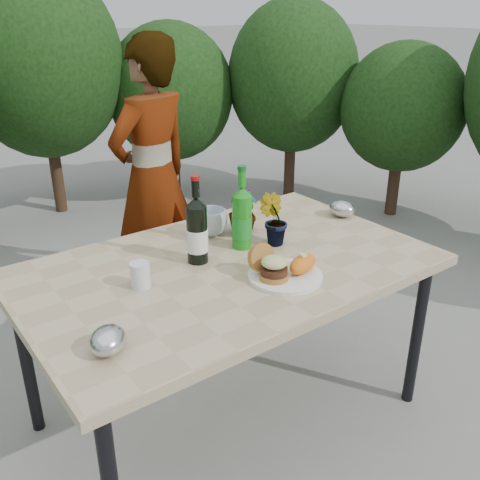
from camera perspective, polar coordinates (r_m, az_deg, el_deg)
ground at (r=2.54m, az=-1.13°, el=-17.89°), size 80.00×80.00×0.00m
patio_table at (r=2.14m, az=-1.28°, el=-3.90°), size 1.60×1.00×0.75m
shrub_hedge at (r=3.36m, az=-12.87°, el=13.01°), size 6.89×5.14×2.04m
dinner_plate at (r=2.01m, az=4.83°, el=-3.85°), size 0.28×0.28×0.01m
burger_stack at (r=1.96m, az=3.31°, el=-2.73°), size 0.11×0.16×0.11m
sweet_potato at (r=2.02m, az=6.70°, el=-2.55°), size 0.17×0.12×0.06m
grilled_veg at (r=2.07m, az=3.52°, el=-2.28°), size 0.08×0.05×0.03m
wine_bottle at (r=2.08m, az=-4.61°, el=0.96°), size 0.09×0.09×0.35m
sparkling_water at (r=2.21m, az=0.20°, el=2.32°), size 0.09×0.09×0.35m
plastic_cup at (r=1.96m, az=-10.59°, el=-3.69°), size 0.07×0.07×0.09m
seedling_left at (r=2.40m, az=0.99°, el=3.43°), size 0.13×0.13×0.20m
seedling_mid at (r=2.25m, az=3.57°, el=2.16°), size 0.15×0.15×0.22m
seedling_right at (r=2.36m, az=0.15°, el=3.21°), size 0.17×0.17×0.21m
blue_bowl at (r=2.36m, az=-3.15°, el=1.91°), size 0.18×0.18×0.12m
foil_packet_left at (r=1.63m, az=-13.92°, el=-10.33°), size 0.17×0.17×0.08m
foil_packet_right at (r=2.62m, az=10.83°, el=3.31°), size 0.13×0.15×0.08m
person at (r=3.11m, az=-9.28°, el=6.62°), size 0.65×0.51×1.57m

